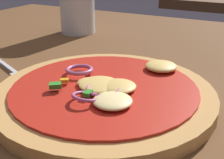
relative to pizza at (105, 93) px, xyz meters
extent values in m
cube|color=brown|center=(0.03, -0.01, -0.03)|extent=(1.26, 1.09, 0.04)
cylinder|color=tan|center=(0.00, 0.00, 0.00)|extent=(0.27, 0.27, 0.02)
cylinder|color=red|center=(0.00, 0.00, 0.01)|extent=(0.23, 0.23, 0.00)
ellipsoid|color=#E5BC60|center=(-0.02, 0.00, 0.01)|extent=(0.03, 0.03, 0.01)
ellipsoid|color=#E5BC60|center=(0.04, 0.08, 0.01)|extent=(0.04, 0.04, 0.01)
ellipsoid|color=#E5BC60|center=(0.02, 0.00, 0.01)|extent=(0.04, 0.04, 0.01)
ellipsoid|color=#E5BC60|center=(0.00, 0.00, 0.01)|extent=(0.05, 0.05, 0.01)
ellipsoid|color=#F4DB8E|center=(0.03, -0.04, 0.01)|extent=(0.04, 0.04, 0.01)
torus|color=#B25984|center=(0.00, -0.04, 0.01)|extent=(0.04, 0.04, 0.01)
torus|color=#B25984|center=(0.01, -0.02, 0.01)|extent=(0.06, 0.06, 0.00)
torus|color=#B25984|center=(-0.05, 0.02, 0.02)|extent=(0.05, 0.05, 0.01)
cube|color=#2D8C28|center=(-0.05, -0.04, 0.02)|extent=(0.02, 0.02, 0.01)
cube|color=orange|center=(-0.05, -0.02, 0.01)|extent=(0.01, 0.01, 0.00)
cube|color=#2D8C28|center=(0.00, -0.04, 0.01)|extent=(0.01, 0.01, 0.00)
cube|color=silver|center=(-0.21, 0.03, -0.01)|extent=(0.10, 0.05, 0.01)
cube|color=silver|center=(-0.15, 0.00, -0.01)|extent=(0.02, 0.02, 0.01)
cube|color=silver|center=(-0.13, -0.01, -0.01)|extent=(0.03, 0.01, 0.00)
cube|color=silver|center=(-0.13, -0.01, -0.01)|extent=(0.03, 0.01, 0.00)
cube|color=silver|center=(-0.12, 0.00, -0.01)|extent=(0.03, 0.01, 0.00)
cube|color=silver|center=(-0.12, 0.00, -0.01)|extent=(0.03, 0.01, 0.00)
cylinder|color=#C67214|center=(-0.22, 0.27, 0.04)|extent=(0.07, 0.07, 0.10)
camera|label=1|loc=(0.16, -0.28, 0.16)|focal=46.90mm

